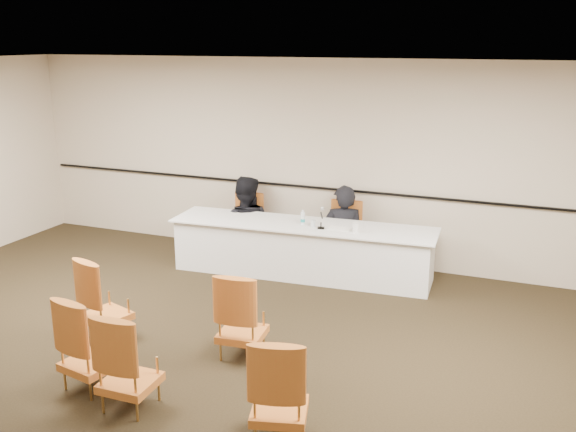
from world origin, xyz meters
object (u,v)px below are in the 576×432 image
(panelist_main_chair, at_px, (343,235))
(panelist_second, at_px, (245,233))
(aud_chair_front_left, at_px, (105,298))
(panel_table, at_px, (302,249))
(panelist_second_chair, at_px, (245,225))
(coffee_cup, at_px, (356,227))
(drinking_glass, at_px, (313,224))
(microphone, at_px, (321,219))
(aud_chair_back_left, at_px, (89,342))
(aud_chair_back_mid, at_px, (129,360))
(aud_chair_front_mid, at_px, (242,314))
(aud_chair_back_right, at_px, (280,387))
(water_bottle, at_px, (303,217))
(panelist_main, at_px, (343,242))

(panelist_main_chair, xyz_separation_m, panelist_second, (-1.55, -0.11, -0.12))
(aud_chair_front_left, bearing_deg, panel_table, 81.16)
(panelist_second_chair, height_order, coffee_cup, panelist_second_chair)
(panel_table, height_order, drinking_glass, drinking_glass)
(panelist_second_chair, xyz_separation_m, aud_chair_front_left, (-0.21, -3.17, 0.00))
(microphone, xyz_separation_m, aud_chair_back_left, (-1.11, -3.52, -0.42))
(panel_table, relative_size, aud_chair_back_mid, 3.95)
(drinking_glass, bearing_deg, aud_chair_front_mid, -87.96)
(aud_chair_front_mid, xyz_separation_m, aud_chair_back_mid, (-0.51, -1.28, 0.00))
(panelist_main_chair, bearing_deg, panelist_second, -180.00)
(drinking_glass, distance_m, aud_chair_back_mid, 3.74)
(aud_chair_front_mid, xyz_separation_m, aud_chair_back_right, (0.93, -1.19, 0.00))
(water_bottle, height_order, coffee_cup, water_bottle)
(panelist_main_chair, height_order, panelist_second, panelist_second)
(coffee_cup, distance_m, aud_chair_back_right, 3.63)
(water_bottle, bearing_deg, aud_chair_back_left, -102.48)
(panelist_main_chair, relative_size, panelist_second, 0.53)
(panelist_second_chair, relative_size, aud_chair_back_right, 1.00)
(panelist_main, bearing_deg, aud_chair_back_mid, 62.17)
(panelist_second_chair, height_order, aud_chair_front_mid, same)
(drinking_glass, relative_size, aud_chair_back_right, 0.11)
(drinking_glass, bearing_deg, panelist_second_chair, 156.82)
(panelist_main, relative_size, aud_chair_front_left, 1.82)
(drinking_glass, height_order, aud_chair_back_right, aud_chair_back_right)
(microphone, distance_m, aud_chair_back_left, 3.71)
(panelist_main_chair, distance_m, aud_chair_front_mid, 3.10)
(microphone, xyz_separation_m, drinking_glass, (-0.13, 0.03, -0.09))
(water_bottle, relative_size, aud_chair_front_left, 0.22)
(water_bottle, bearing_deg, panelist_second_chair, 156.51)
(coffee_cup, bearing_deg, panelist_second, 163.10)
(aud_chair_back_left, height_order, aud_chair_back_mid, same)
(panel_table, xyz_separation_m, panelist_second, (-1.13, 0.48, -0.02))
(aud_chair_front_left, bearing_deg, aud_chair_back_right, -4.10)
(panelist_main, height_order, panelist_second, panelist_second)
(water_bottle, bearing_deg, microphone, -18.35)
(panelist_second_chair, height_order, aud_chair_back_left, same)
(aud_chair_front_left, distance_m, aud_chair_back_right, 2.74)
(panel_table, xyz_separation_m, drinking_glass, (0.19, -0.08, 0.43))
(coffee_cup, xyz_separation_m, aud_chair_back_mid, (-1.04, -3.68, -0.35))
(water_bottle, distance_m, aud_chair_back_mid, 3.80)
(panel_table, xyz_separation_m, microphone, (0.32, -0.12, 0.51))
(panel_table, height_order, aud_chair_front_left, aud_chair_front_left)
(coffee_cup, bearing_deg, aud_chair_front_left, -129.72)
(panel_table, relative_size, drinking_glass, 37.51)
(panelist_main_chair, xyz_separation_m, aud_chair_back_left, (-1.21, -4.22, 0.00))
(drinking_glass, bearing_deg, panelist_main, 71.18)
(panelist_main_chair, xyz_separation_m, aud_chair_front_mid, (-0.14, -3.10, 0.00))
(panelist_main_chair, bearing_deg, panelist_main, 0.00)
(panelist_main, distance_m, drinking_glass, 0.84)
(microphone, distance_m, aud_chair_front_mid, 2.43)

